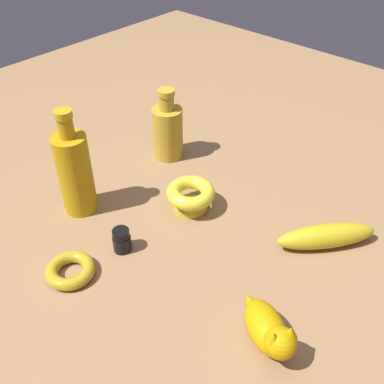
{
  "coord_description": "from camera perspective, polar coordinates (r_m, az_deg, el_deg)",
  "views": [
    {
      "loc": [
        -0.45,
        0.49,
        0.62
      ],
      "look_at": [
        0.0,
        0.0,
        0.09
      ],
      "focal_mm": 41.96,
      "sensor_mm": 36.0,
      "label": 1
    }
  ],
  "objects": [
    {
      "name": "bangle",
      "position": [
        0.84,
        -15.2,
        -9.57
      ],
      "size": [
        0.09,
        0.09,
        0.02
      ],
      "primitive_type": "torus",
      "color": "#B4971E",
      "rests_on": "ground"
    },
    {
      "name": "bottle_tall",
      "position": [
        0.92,
        -14.69,
        2.53
      ],
      "size": [
        0.07,
        0.07,
        0.23
      ],
      "color": "#BA8A0E",
      "rests_on": "ground"
    },
    {
      "name": "banana",
      "position": [
        0.89,
        16.7,
        -5.39
      ],
      "size": [
        0.16,
        0.18,
        0.05
      ],
      "primitive_type": "ellipsoid",
      "rotation": [
        0.0,
        0.0,
        0.9
      ],
      "color": "gold",
      "rests_on": "ground"
    },
    {
      "name": "cat_figurine",
      "position": [
        0.72,
        9.81,
        -16.98
      ],
      "size": [
        0.13,
        0.1,
        0.08
      ],
      "color": "#C19206",
      "rests_on": "ground"
    },
    {
      "name": "ground",
      "position": [
        0.91,
        0.0,
        -4.29
      ],
      "size": [
        2.0,
        2.0,
        0.0
      ],
      "primitive_type": "plane",
      "color": "#936D47"
    },
    {
      "name": "bottle_short",
      "position": [
        1.07,
        -3.12,
        7.86
      ],
      "size": [
        0.07,
        0.07,
        0.17
      ],
      "color": "#B69227",
      "rests_on": "ground"
    },
    {
      "name": "bowl",
      "position": [
        0.93,
        -0.16,
        -0.36
      ],
      "size": [
        0.1,
        0.1,
        0.06
      ],
      "color": "gold",
      "rests_on": "ground"
    },
    {
      "name": "nail_polish_jar",
      "position": [
        0.86,
        -8.92,
        -6.06
      ],
      "size": [
        0.03,
        0.03,
        0.05
      ],
      "color": "black",
      "rests_on": "ground"
    }
  ]
}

